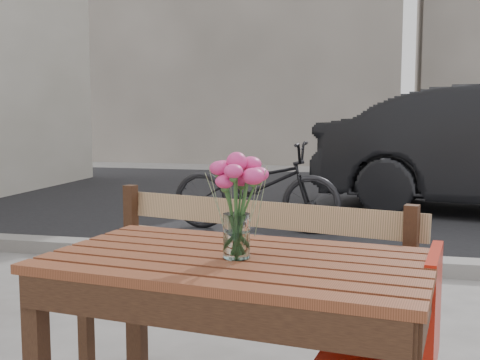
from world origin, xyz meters
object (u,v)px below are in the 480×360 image
object	(u,v)px
red_chair	(401,342)
bicycle	(256,186)
main_table	(237,294)
main_vase	(237,193)

from	to	relation	value
red_chair	bicycle	bearing A→B (deg)	-153.19
main_table	bicycle	distance (m)	4.47
main_table	red_chair	distance (m)	0.62
main_table	red_chair	world-z (taller)	red_chair
main_table	main_vase	bearing A→B (deg)	-76.36
main_table	bicycle	world-z (taller)	bicycle
main_table	red_chair	xyz separation A→B (m)	(0.56, 0.20, -0.20)
main_vase	red_chair	bearing A→B (deg)	21.39
bicycle	main_vase	bearing A→B (deg)	-166.67
main_table	bicycle	bearing A→B (deg)	108.67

